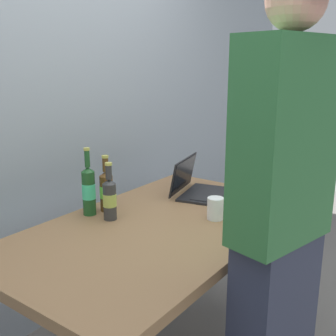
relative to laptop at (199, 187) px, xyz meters
The scene contains 8 objects.
desk 0.50m from the laptop, behind, with size 1.51×0.88×0.77m.
laptop is the anchor object (origin of this frame).
beer_bottle_dark 0.64m from the laptop, 154.97° to the left, with size 0.06×0.06×0.33m.
beer_bottle_green 0.59m from the laptop, 165.70° to the left, with size 0.06×0.06×0.28m.
beer_bottle_amber 0.55m from the laptop, 153.77° to the left, with size 0.07×0.07×0.28m.
person_figure 0.88m from the laptop, 129.41° to the right, with size 0.42×0.31×1.80m.
coffee_mug 0.37m from the laptop, 136.03° to the right, with size 0.12×0.08×0.10m.
back_wall 0.99m from the laptop, 123.42° to the left, with size 6.00×0.10×2.60m, color #99A3AD.
Camera 1 is at (-1.39, -1.07, 1.49)m, focal length 43.51 mm.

